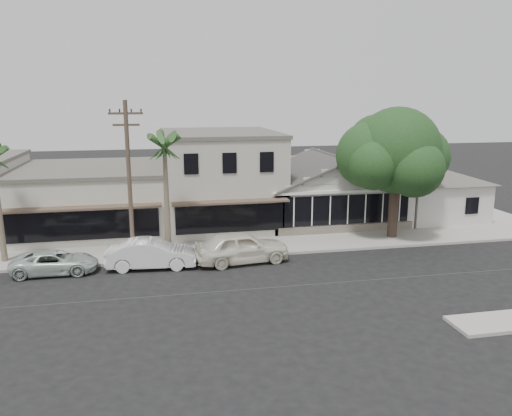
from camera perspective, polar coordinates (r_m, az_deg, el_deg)
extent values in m
plane|color=black|center=(25.36, 6.79, -8.65)|extent=(140.00, 140.00, 0.00)
cube|color=#9E9991|center=(30.53, -11.81, -4.99)|extent=(90.00, 3.50, 0.15)
cube|color=silver|center=(37.89, 8.14, 0.79)|extent=(10.00, 8.00, 3.00)
cube|color=black|center=(34.13, 10.43, -0.16)|extent=(8.80, 0.10, 2.00)
cube|color=#60564C|center=(34.46, 10.33, -2.43)|extent=(9.60, 0.18, 0.70)
cube|color=silver|center=(40.50, 19.62, 0.94)|extent=(6.00, 6.00, 3.00)
cube|color=#B9B3A7|center=(36.68, -4.19, 3.27)|extent=(8.00, 10.00, 6.50)
cube|color=beige|center=(36.86, -18.17, 0.91)|extent=(10.00, 10.00, 4.20)
cylinder|color=brown|center=(28.03, -14.26, 2.64)|extent=(0.24, 0.24, 9.00)
cube|color=brown|center=(27.66, -14.68, 10.42)|extent=(1.80, 0.12, 0.12)
cube|color=brown|center=(27.68, -14.61, 9.18)|extent=(1.40, 0.12, 0.12)
imported|color=silver|center=(28.13, -1.63, -4.48)|extent=(5.50, 2.72, 1.80)
imported|color=white|center=(27.86, -11.88, -5.14)|extent=(4.95, 2.05, 1.59)
imported|color=#B6C4BC|center=(28.56, -21.98, -5.77)|extent=(4.40, 2.07, 1.22)
cylinder|color=#443229|center=(33.87, 15.40, -0.60)|extent=(0.64, 0.64, 3.39)
sphere|color=#163314|center=(33.21, 15.81, 6.36)|extent=(5.51, 5.51, 5.51)
sphere|color=#163314|center=(34.72, 18.10, 5.58)|extent=(4.03, 4.03, 4.03)
sphere|color=#163314|center=(32.89, 12.80, 5.91)|extent=(4.24, 4.24, 4.24)
sphere|color=#163314|center=(32.13, 17.67, 4.34)|extent=(3.60, 3.60, 3.60)
sphere|color=#163314|center=(34.41, 13.60, 7.21)|extent=(3.82, 3.82, 3.82)
sphere|color=#163314|center=(35.04, 16.64, 7.83)|extent=(3.39, 3.39, 3.39)
sphere|color=#163314|center=(31.70, 13.35, 4.87)|extent=(3.18, 3.18, 3.18)
cone|color=#726651|center=(28.87, -10.17, 0.38)|extent=(0.40, 0.40, 6.29)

